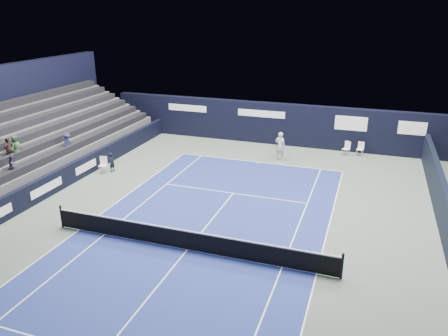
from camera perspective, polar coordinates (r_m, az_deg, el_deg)
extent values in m
plane|color=#505F54|center=(20.65, -2.58, -7.95)|extent=(48.00, 48.00, 0.00)
cube|color=navy|center=(19.05, -4.82, -10.61)|extent=(10.97, 23.77, 0.01)
cube|color=black|center=(22.98, 26.76, -4.72)|extent=(0.30, 22.00, 1.80)
cube|color=silver|center=(31.63, 15.64, 2.40)|extent=(0.57, 0.56, 0.04)
cube|color=silver|center=(31.72, 15.86, 2.94)|extent=(0.41, 0.21, 0.52)
cylinder|color=silver|center=(31.77, 16.05, 2.00)|extent=(0.02, 0.02, 0.46)
cylinder|color=silver|center=(31.93, 15.46, 2.15)|extent=(0.02, 0.02, 0.46)
cylinder|color=silver|center=(31.47, 15.75, 1.86)|extent=(0.02, 0.02, 0.46)
cylinder|color=silver|center=(31.63, 15.15, 2.01)|extent=(0.02, 0.02, 0.46)
cube|color=white|center=(31.71, 15.89, 3.09)|extent=(0.36, 0.22, 0.33)
cube|color=white|center=(31.85, 17.33, 2.32)|extent=(0.51, 0.50, 0.04)
cube|color=white|center=(31.95, 17.48, 2.86)|extent=(0.42, 0.13, 0.51)
cylinder|color=white|center=(32.03, 17.69, 1.96)|extent=(0.02, 0.02, 0.45)
cylinder|color=white|center=(32.12, 17.07, 2.08)|extent=(0.02, 0.02, 0.45)
cylinder|color=white|center=(31.71, 17.52, 1.80)|extent=(0.02, 0.02, 0.45)
cylinder|color=white|center=(31.80, 16.89, 1.92)|extent=(0.02, 0.02, 0.45)
cube|color=white|center=(28.23, -15.53, 0.30)|extent=(0.56, 0.54, 0.04)
cube|color=white|center=(28.32, -15.46, 0.98)|extent=(0.45, 0.15, 0.54)
cylinder|color=white|center=(28.41, -15.00, -0.03)|extent=(0.03, 0.03, 0.48)
cylinder|color=white|center=(28.53, -15.74, -0.02)|extent=(0.03, 0.03, 0.48)
cylinder|color=white|center=(28.08, -15.22, -0.29)|extent=(0.03, 0.03, 0.48)
cylinder|color=white|center=(28.21, -15.98, -0.28)|extent=(0.03, 0.03, 0.48)
imported|color=black|center=(28.29, -14.41, 0.73)|extent=(0.35, 0.48, 1.21)
cube|color=white|center=(29.29, 4.53, 0.76)|extent=(10.97, 0.06, 0.00)
cube|color=white|center=(17.84, 12.00, -13.36)|extent=(0.06, 23.77, 0.00)
cube|color=white|center=(21.63, -18.38, -7.65)|extent=(0.06, 23.77, 0.00)
cube|color=white|center=(17.99, 7.58, -12.74)|extent=(0.06, 23.77, 0.00)
cube|color=white|center=(20.88, -15.34, -8.36)|extent=(0.06, 23.77, 0.00)
cube|color=white|center=(24.38, 1.22, -3.31)|extent=(8.23, 0.06, 0.00)
cube|color=white|center=(19.05, -4.82, -10.59)|extent=(0.06, 12.80, 0.00)
cube|color=white|center=(29.15, 4.45, 0.67)|extent=(0.06, 0.30, 0.00)
cylinder|color=black|center=(17.50, 15.16, -12.27)|extent=(0.10, 0.10, 1.10)
cylinder|color=black|center=(21.93, -20.46, -5.94)|extent=(0.10, 0.10, 1.10)
cube|color=black|center=(18.82, -4.86, -9.42)|extent=(12.80, 0.03, 0.86)
cube|color=white|center=(18.61, -4.90, -8.21)|extent=(12.80, 0.05, 0.06)
cube|color=black|center=(33.14, 6.65, 5.79)|extent=(26.00, 0.60, 3.10)
cube|color=silver|center=(34.80, -4.82, 7.82)|extent=(3.20, 0.02, 0.50)
cube|color=silver|center=(32.89, 4.87, 7.08)|extent=(3.60, 0.02, 0.50)
cube|color=silver|center=(32.02, 16.25, 5.61)|extent=(2.20, 0.02, 1.00)
cube|color=silver|center=(32.10, 23.38, 4.79)|extent=(1.80, 0.02, 0.90)
cube|color=black|center=(28.04, -17.84, 0.19)|extent=(0.30, 22.00, 1.20)
cube|color=silver|center=(25.43, -22.14, -2.42)|extent=(0.02, 2.40, 0.45)
cube|color=silver|center=(27.94, -17.56, 0.15)|extent=(0.02, 2.00, 0.45)
cube|color=#48484B|center=(29.06, -17.69, 1.38)|extent=(0.90, 16.00, 1.65)
cube|color=#4D4D50|center=(29.53, -19.15, 1.96)|extent=(0.90, 16.00, 2.10)
cube|color=#4E4E50|center=(30.02, -20.56, 2.53)|extent=(0.90, 16.00, 2.55)
cube|color=#555557|center=(30.52, -21.93, 3.07)|extent=(0.90, 16.00, 3.00)
cube|color=#47474A|center=(31.05, -23.25, 3.60)|extent=(0.90, 16.00, 3.45)
cube|color=#464649|center=(31.60, -24.53, 4.11)|extent=(0.90, 16.00, 3.90)
cube|color=black|center=(28.76, -17.91, 3.31)|extent=(0.63, 15.20, 0.40)
cube|color=black|center=(29.18, -19.43, 4.29)|extent=(0.63, 15.20, 0.40)
cube|color=black|center=(29.63, -20.91, 5.24)|extent=(0.63, 15.20, 0.40)
cube|color=black|center=(30.11, -22.35, 6.16)|extent=(0.63, 15.20, 0.40)
cube|color=black|center=(30.61, -23.74, 7.05)|extent=(0.63, 15.20, 0.40)
cube|color=black|center=(31.13, -25.10, 7.90)|extent=(0.63, 15.20, 0.40)
cube|color=black|center=(31.83, -25.85, 6.35)|extent=(0.60, 18.00, 6.40)
imported|color=#343152|center=(24.57, -25.82, 0.26)|extent=(0.58, 0.65, 1.11)
imported|color=navy|center=(27.57, -19.77, 3.18)|extent=(0.56, 0.81, 1.14)
imported|color=#412827|center=(25.53, -26.31, 2.16)|extent=(0.40, 0.78, 1.28)
imported|color=#325434|center=(25.88, -25.54, 2.49)|extent=(0.48, 0.67, 1.26)
imported|color=silver|center=(29.71, 7.34, 2.88)|extent=(0.76, 0.56, 1.93)
cylinder|color=black|center=(29.43, 6.94, 2.90)|extent=(0.03, 0.29, 0.13)
torus|color=black|center=(29.17, 6.84, 2.95)|extent=(0.30, 0.13, 0.29)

